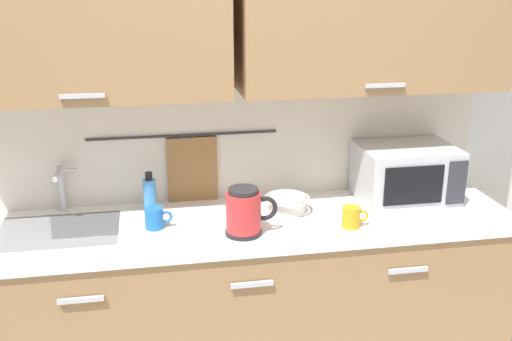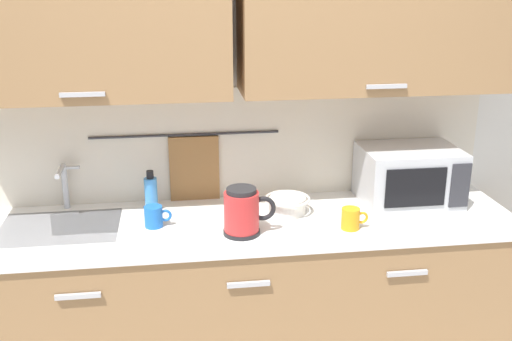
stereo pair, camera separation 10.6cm
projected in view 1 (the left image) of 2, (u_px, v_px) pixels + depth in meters
counter_unit at (239, 305)px, 2.87m from camera, size 2.53×0.64×0.90m
back_wall_assembly at (231, 74)px, 2.74m from camera, size 3.70×0.41×2.50m
sink_faucet at (61, 184)px, 2.76m from camera, size 0.09×0.17×0.22m
microwave at (406, 173)px, 2.93m from camera, size 0.46×0.35×0.27m
electric_kettle at (244, 212)px, 2.55m from camera, size 0.23×0.16×0.21m
dish_soap_bottle at (150, 195)px, 2.78m from camera, size 0.06×0.06×0.20m
mug_near_sink at (155, 218)px, 2.62m from camera, size 0.12×0.08×0.09m
mixing_bowl at (287, 203)px, 2.79m from camera, size 0.21×0.21×0.08m
mug_by_kettle at (352, 217)px, 2.63m from camera, size 0.12×0.08×0.09m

